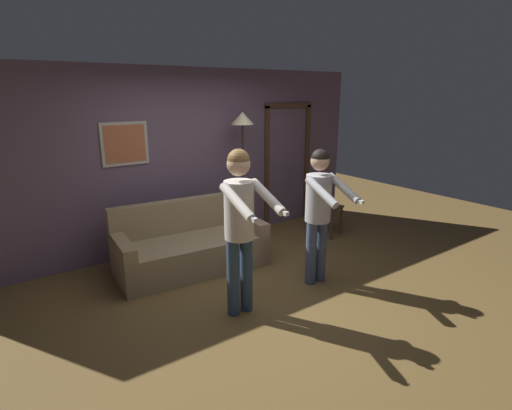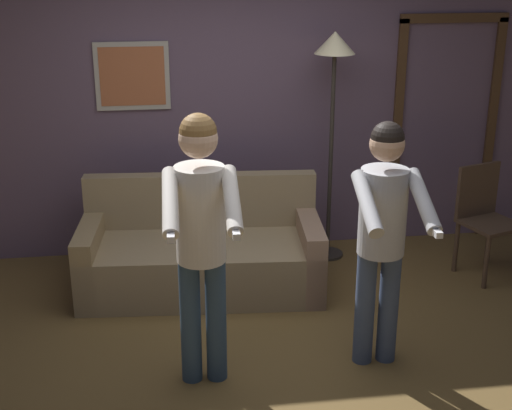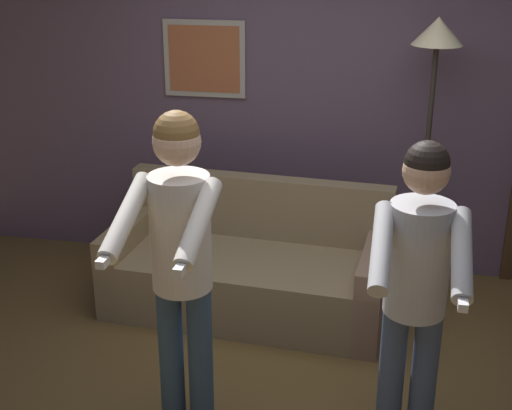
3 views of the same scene
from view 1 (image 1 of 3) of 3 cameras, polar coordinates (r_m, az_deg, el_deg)
name	(u,v)px [view 1 (image 1 of 3)]	position (r m, az deg, el deg)	size (l,w,h in m)	color
ground_plane	(260,292)	(4.77, 0.51, -12.39)	(12.00, 12.00, 0.00)	brown
back_wall_assembly	(184,160)	(5.96, -10.31, 6.38)	(6.40, 0.10, 2.60)	#644F66
couch	(190,248)	(5.35, -9.36, -6.09)	(1.96, 1.00, 0.87)	#95805D
torchiere_lamp	(243,134)	(6.00, -1.93, 10.07)	(0.34, 0.34, 1.98)	#332D28
person_standing_left	(240,217)	(3.96, -2.27, -1.78)	(0.45, 0.71, 1.74)	#314965
person_standing_right	(319,205)	(4.71, 9.02, -0.01)	(0.44, 0.67, 1.64)	#415173
dining_chair_distant	(322,202)	(6.56, 9.43, 0.36)	(0.53, 0.53, 0.93)	#4C3828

